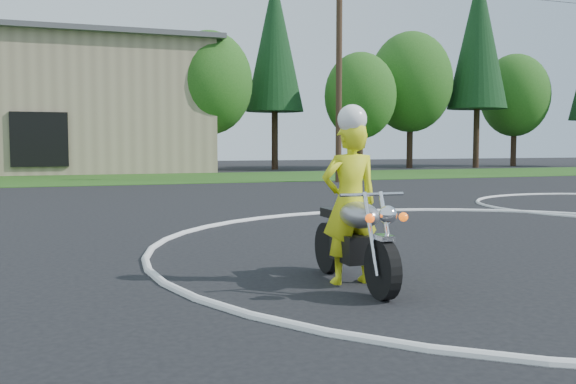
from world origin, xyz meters
name	(u,v)px	position (x,y,z in m)	size (l,w,h in m)	color
grass_strip	(203,177)	(0.00, 27.00, 0.01)	(120.00, 10.00, 0.02)	#1E4714
course_markings	(553,231)	(2.17, 4.35, 0.01)	(19.05, 19.05, 0.12)	silver
primary_motorcycle	(355,239)	(-3.72, 1.27, 0.58)	(0.80, 2.29, 1.20)	black
rider_primary_grp	(350,198)	(-3.72, 1.41, 1.08)	(0.75, 0.50, 2.23)	yellow
treeline	(386,75)	(14.78, 34.61, 6.62)	(38.20, 8.10, 14.52)	#382619
utility_poles	(339,68)	(5.00, 21.00, 5.20)	(41.60, 1.12, 10.00)	#473321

